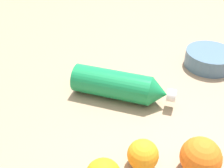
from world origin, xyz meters
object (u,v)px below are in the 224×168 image
Objects in this scene: orange_2 at (143,155)px; ceramic_bowl at (209,59)px; orange_0 at (201,157)px; water_bottle at (120,86)px.

orange_2 is 0.43× the size of ceramic_bowl.
orange_0 reaches higher than orange_2.
water_bottle is at bearing 101.80° from ceramic_bowl.
water_bottle reaches higher than orange_2.
ceramic_bowl is at bearing -36.19° from orange_0.
water_bottle is 0.22m from orange_2.
orange_2 is (0.04, 0.10, -0.01)m from orange_0.
orange_2 is at bearing 65.86° from orange_0.
ceramic_bowl is (0.33, -0.24, -0.01)m from orange_0.
water_bottle is at bearing -7.34° from orange_2.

